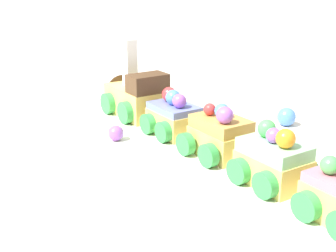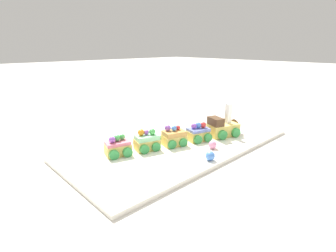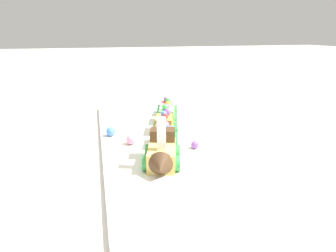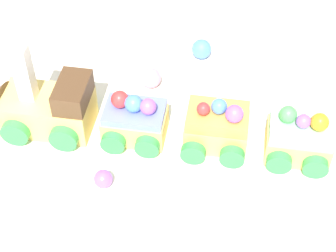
# 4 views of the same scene
# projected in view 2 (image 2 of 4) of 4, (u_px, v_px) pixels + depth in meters

# --- Properties ---
(ground_plane) EXTENTS (10.00, 10.00, 0.00)m
(ground_plane) POSITION_uv_depth(u_px,v_px,m) (181.00, 146.00, 0.86)
(ground_plane) COLOR beige
(display_board) EXTENTS (0.75, 0.36, 0.01)m
(display_board) POSITION_uv_depth(u_px,v_px,m) (181.00, 144.00, 0.86)
(display_board) COLOR white
(display_board) RESTS_ON ground_plane
(cake_train_locomotive) EXTENTS (0.14, 0.10, 0.11)m
(cake_train_locomotive) POSITION_uv_depth(u_px,v_px,m) (225.00, 127.00, 0.92)
(cake_train_locomotive) COLOR #EACC66
(cake_train_locomotive) RESTS_ON display_board
(cake_car_blueberry) EXTENTS (0.08, 0.09, 0.06)m
(cake_car_blueberry) POSITION_uv_depth(u_px,v_px,m) (198.00, 133.00, 0.88)
(cake_car_blueberry) COLOR #EACC66
(cake_car_blueberry) RESTS_ON display_board
(cake_car_caramel) EXTENTS (0.08, 0.09, 0.07)m
(cake_car_caramel) POSITION_uv_depth(u_px,v_px,m) (173.00, 137.00, 0.84)
(cake_car_caramel) COLOR #EACC66
(cake_car_caramel) RESTS_ON display_board
(cake_car_mint) EXTENTS (0.08, 0.09, 0.07)m
(cake_car_mint) POSITION_uv_depth(u_px,v_px,m) (147.00, 142.00, 0.80)
(cake_car_mint) COLOR #EACC66
(cake_car_mint) RESTS_ON display_board
(cake_car_strawberry) EXTENTS (0.08, 0.09, 0.06)m
(cake_car_strawberry) POSITION_uv_depth(u_px,v_px,m) (118.00, 147.00, 0.76)
(cake_car_strawberry) COLOR #EACC66
(cake_car_strawberry) RESTS_ON display_board
(gumball_pink) EXTENTS (0.03, 0.03, 0.03)m
(gumball_pink) POSITION_uv_depth(u_px,v_px,m) (213.00, 145.00, 0.80)
(gumball_pink) COLOR pink
(gumball_pink) RESTS_ON display_board
(gumball_purple) EXTENTS (0.02, 0.02, 0.02)m
(gumball_purple) POSITION_uv_depth(u_px,v_px,m) (191.00, 130.00, 0.96)
(gumball_purple) COLOR #9956C6
(gumball_purple) RESTS_ON display_board
(gumball_blue) EXTENTS (0.03, 0.03, 0.03)m
(gumball_blue) POSITION_uv_depth(u_px,v_px,m) (210.00, 156.00, 0.72)
(gumball_blue) COLOR #4C84E0
(gumball_blue) RESTS_ON display_board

